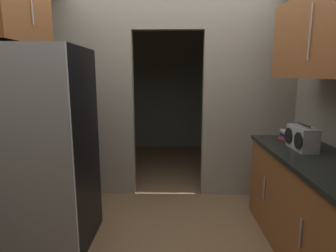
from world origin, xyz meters
TOP-DOWN VIEW (x-y plane):
  - ground at (0.00, 0.00)m, footprint 20.00×20.00m
  - kitchen_partition at (0.01, 1.23)m, footprint 3.07×0.12m
  - adjoining_room_shell at (0.00, 2.93)m, footprint 3.07×2.49m
  - refrigerator at (-1.12, 0.10)m, footprint 0.76×0.76m
  - lower_cabinet_run at (1.22, -0.09)m, footprint 0.63×1.78m
  - upper_cabinet_counterside at (1.22, -0.09)m, footprint 0.36×1.60m
  - boombox at (1.19, 0.20)m, footprint 0.16×0.35m
  - book_stack at (1.21, 0.57)m, footprint 0.15×0.17m

SIDE VIEW (x-z plane):
  - ground at x=0.00m, z-range 0.00..0.00m
  - lower_cabinet_run at x=1.22m, z-range 0.00..0.89m
  - refrigerator at x=-1.12m, z-range 0.00..1.78m
  - book_stack at x=1.21m, z-range 0.89..0.99m
  - boombox at x=1.19m, z-range 0.87..1.11m
  - adjoining_room_shell at x=0.00m, z-range 0.00..2.62m
  - kitchen_partition at x=0.01m, z-range 0.08..2.69m
  - upper_cabinet_counterside at x=1.22m, z-range 1.52..2.20m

